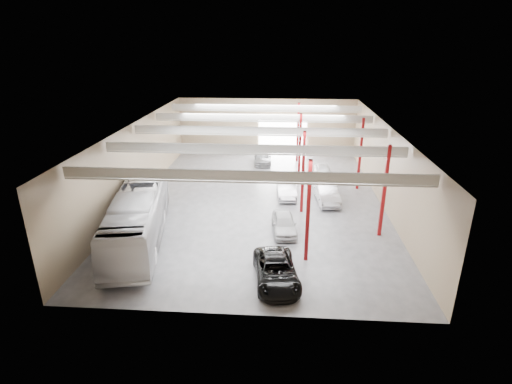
# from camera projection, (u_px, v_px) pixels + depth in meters

# --- Properties ---
(depot_shell) EXTENTS (22.12, 32.12, 7.06)m
(depot_shell) POSITION_uv_depth(u_px,v_px,m) (261.00, 147.00, 35.01)
(depot_shell) COLOR #4E4D53
(depot_shell) RESTS_ON ground
(coach_bus) EXTENTS (5.60, 13.72, 3.72)m
(coach_bus) POSITION_uv_depth(u_px,v_px,m) (138.00, 217.00, 28.78)
(coach_bus) COLOR silver
(coach_bus) RESTS_ON ground
(black_sedan) EXTENTS (3.27, 5.72, 1.51)m
(black_sedan) POSITION_uv_depth(u_px,v_px,m) (276.00, 271.00, 24.11)
(black_sedan) COLOR black
(black_sedan) RESTS_ON ground
(car_row_a) EXTENTS (2.17, 4.46, 1.47)m
(car_row_a) POSITION_uv_depth(u_px,v_px,m) (284.00, 223.00, 30.37)
(car_row_a) COLOR silver
(car_row_a) RESTS_ON ground
(car_row_b) EXTENTS (2.01, 4.88, 1.57)m
(car_row_b) POSITION_uv_depth(u_px,v_px,m) (286.00, 188.00, 37.32)
(car_row_b) COLOR #B4B4B9
(car_row_b) RESTS_ON ground
(car_row_c) EXTENTS (2.23, 4.93, 1.40)m
(car_row_c) POSITION_uv_depth(u_px,v_px,m) (263.00, 157.00, 47.30)
(car_row_c) COLOR gray
(car_row_c) RESTS_ON ground
(car_right_near) EXTENTS (2.18, 5.18, 1.66)m
(car_right_near) POSITION_uv_depth(u_px,v_px,m) (327.00, 193.00, 36.07)
(car_right_near) COLOR #A9A8AD
(car_right_near) RESTS_ON ground
(car_right_far) EXTENTS (1.83, 4.41, 1.49)m
(car_right_far) POSITION_uv_depth(u_px,v_px,m) (323.00, 172.00, 41.98)
(car_right_far) COLOR silver
(car_right_far) RESTS_ON ground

